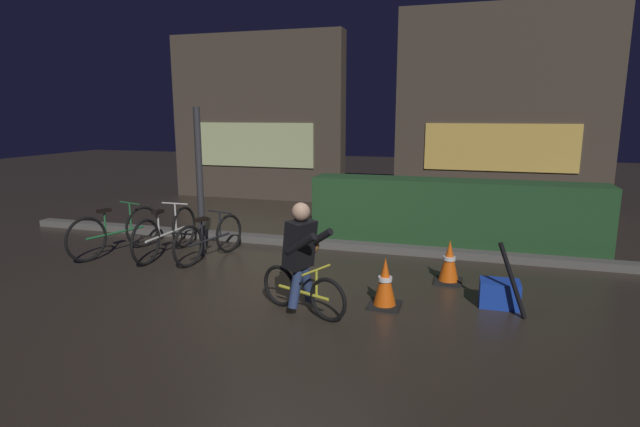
{
  "coord_description": "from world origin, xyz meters",
  "views": [
    {
      "loc": [
        2.06,
        -5.53,
        2.18
      ],
      "look_at": [
        0.2,
        0.6,
        0.9
      ],
      "focal_mm": 28.22,
      "sensor_mm": 36.0,
      "label": 1
    }
  ],
  "objects_px": {
    "parked_bike_leftmost": "(116,232)",
    "parked_bike_center_left": "(209,239)",
    "parked_bike_left_mid": "(166,233)",
    "blue_crate": "(499,294)",
    "street_post": "(200,183)",
    "closed_umbrella": "(512,280)",
    "cyclist": "(302,258)",
    "traffic_cone_far": "(449,262)",
    "traffic_cone_near": "(385,283)"
  },
  "relations": [
    {
      "from": "traffic_cone_near",
      "to": "traffic_cone_far",
      "type": "height_order",
      "value": "traffic_cone_near"
    },
    {
      "from": "street_post",
      "to": "parked_bike_center_left",
      "type": "bearing_deg",
      "value": -37.31
    },
    {
      "from": "parked_bike_leftmost",
      "to": "parked_bike_center_left",
      "type": "xyz_separation_m",
      "value": [
        1.55,
        0.16,
        -0.03
      ]
    },
    {
      "from": "parked_bike_center_left",
      "to": "cyclist",
      "type": "bearing_deg",
      "value": -115.4
    },
    {
      "from": "parked_bike_left_mid",
      "to": "cyclist",
      "type": "relative_size",
      "value": 1.38
    },
    {
      "from": "parked_bike_leftmost",
      "to": "parked_bike_left_mid",
      "type": "distance_m",
      "value": 0.82
    },
    {
      "from": "parked_bike_center_left",
      "to": "cyclist",
      "type": "height_order",
      "value": "cyclist"
    },
    {
      "from": "cyclist",
      "to": "closed_umbrella",
      "type": "relative_size",
      "value": 1.47
    },
    {
      "from": "parked_bike_center_left",
      "to": "traffic_cone_near",
      "type": "xyz_separation_m",
      "value": [
        2.87,
        -1.13,
        -0.04
      ]
    },
    {
      "from": "street_post",
      "to": "traffic_cone_far",
      "type": "bearing_deg",
      "value": -3.36
    },
    {
      "from": "parked_bike_left_mid",
      "to": "blue_crate",
      "type": "distance_m",
      "value": 4.92
    },
    {
      "from": "parked_bike_left_mid",
      "to": "cyclist",
      "type": "bearing_deg",
      "value": -119.22
    },
    {
      "from": "parked_bike_leftmost",
      "to": "parked_bike_center_left",
      "type": "bearing_deg",
      "value": -68.67
    },
    {
      "from": "parked_bike_leftmost",
      "to": "traffic_cone_near",
      "type": "height_order",
      "value": "parked_bike_leftmost"
    },
    {
      "from": "parked_bike_left_mid",
      "to": "parked_bike_center_left",
      "type": "xyz_separation_m",
      "value": [
        0.74,
        0.02,
        -0.04
      ]
    },
    {
      "from": "street_post",
      "to": "blue_crate",
      "type": "height_order",
      "value": "street_post"
    },
    {
      "from": "traffic_cone_far",
      "to": "street_post",
      "type": "bearing_deg",
      "value": 176.64
    },
    {
      "from": "traffic_cone_near",
      "to": "closed_umbrella",
      "type": "relative_size",
      "value": 0.68
    },
    {
      "from": "blue_crate",
      "to": "cyclist",
      "type": "distance_m",
      "value": 2.31
    },
    {
      "from": "parked_bike_left_mid",
      "to": "cyclist",
      "type": "distance_m",
      "value": 3.17
    },
    {
      "from": "parked_bike_leftmost",
      "to": "traffic_cone_far",
      "type": "distance_m",
      "value": 5.08
    },
    {
      "from": "cyclist",
      "to": "closed_umbrella",
      "type": "xyz_separation_m",
      "value": [
        2.21,
        0.57,
        -0.23
      ]
    },
    {
      "from": "street_post",
      "to": "parked_bike_leftmost",
      "type": "xyz_separation_m",
      "value": [
        -1.34,
        -0.32,
        -0.78
      ]
    },
    {
      "from": "traffic_cone_far",
      "to": "parked_bike_leftmost",
      "type": "bearing_deg",
      "value": -178.85
    },
    {
      "from": "parked_bike_center_left",
      "to": "parked_bike_leftmost",
      "type": "bearing_deg",
      "value": 108.01
    },
    {
      "from": "cyclist",
      "to": "closed_umbrella",
      "type": "bearing_deg",
      "value": 36.44
    },
    {
      "from": "cyclist",
      "to": "parked_bike_leftmost",
      "type": "bearing_deg",
      "value": -179.49
    },
    {
      "from": "closed_umbrella",
      "to": "parked_bike_center_left",
      "type": "bearing_deg",
      "value": 10.35
    },
    {
      "from": "parked_bike_center_left",
      "to": "blue_crate",
      "type": "xyz_separation_m",
      "value": [
        4.12,
        -0.73,
        -0.17
      ]
    },
    {
      "from": "parked_bike_left_mid",
      "to": "parked_bike_center_left",
      "type": "height_order",
      "value": "parked_bike_left_mid"
    },
    {
      "from": "blue_crate",
      "to": "cyclist",
      "type": "bearing_deg",
      "value": -158.67
    },
    {
      "from": "parked_bike_leftmost",
      "to": "closed_umbrella",
      "type": "distance_m",
      "value": 5.84
    },
    {
      "from": "parked_bike_leftmost",
      "to": "parked_bike_center_left",
      "type": "height_order",
      "value": "parked_bike_leftmost"
    },
    {
      "from": "parked_bike_left_mid",
      "to": "traffic_cone_far",
      "type": "height_order",
      "value": "parked_bike_left_mid"
    },
    {
      "from": "parked_bike_left_mid",
      "to": "traffic_cone_near",
      "type": "bearing_deg",
      "value": -107.26
    },
    {
      "from": "traffic_cone_far",
      "to": "traffic_cone_near",
      "type": "bearing_deg",
      "value": -121.39
    },
    {
      "from": "parked_bike_center_left",
      "to": "cyclist",
      "type": "distance_m",
      "value": 2.57
    },
    {
      "from": "street_post",
      "to": "cyclist",
      "type": "relative_size",
      "value": 1.83
    },
    {
      "from": "parked_bike_left_mid",
      "to": "traffic_cone_far",
      "type": "bearing_deg",
      "value": -90.55
    },
    {
      "from": "traffic_cone_far",
      "to": "blue_crate",
      "type": "height_order",
      "value": "traffic_cone_far"
    },
    {
      "from": "parked_bike_center_left",
      "to": "closed_umbrella",
      "type": "height_order",
      "value": "closed_umbrella"
    },
    {
      "from": "street_post",
      "to": "closed_umbrella",
      "type": "xyz_separation_m",
      "value": [
        4.45,
        -1.15,
        -0.74
      ]
    },
    {
      "from": "street_post",
      "to": "closed_umbrella",
      "type": "distance_m",
      "value": 4.65
    },
    {
      "from": "parked_bike_center_left",
      "to": "blue_crate",
      "type": "bearing_deg",
      "value": -87.83
    },
    {
      "from": "parked_bike_left_mid",
      "to": "traffic_cone_near",
      "type": "relative_size",
      "value": 2.95
    },
    {
      "from": "street_post",
      "to": "cyclist",
      "type": "bearing_deg",
      "value": -37.63
    },
    {
      "from": "street_post",
      "to": "blue_crate",
      "type": "bearing_deg",
      "value": -11.71
    },
    {
      "from": "parked_bike_leftmost",
      "to": "traffic_cone_far",
      "type": "relative_size",
      "value": 2.88
    },
    {
      "from": "parked_bike_leftmost",
      "to": "parked_bike_center_left",
      "type": "distance_m",
      "value": 1.56
    },
    {
      "from": "parked_bike_center_left",
      "to": "traffic_cone_near",
      "type": "height_order",
      "value": "parked_bike_center_left"
    }
  ]
}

